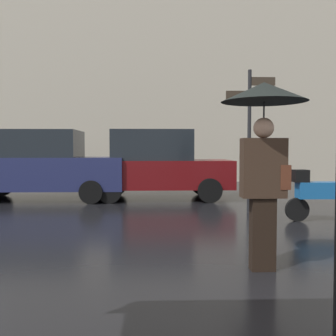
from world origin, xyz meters
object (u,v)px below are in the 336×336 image
pedestrian_with_umbrella (264,129)px  parked_car_right (157,164)px  parked_car_left (40,165)px  street_signpost (250,127)px  parked_scooter (321,193)px

pedestrian_with_umbrella → parked_car_right: (-1.19, 6.76, -0.66)m
pedestrian_with_umbrella → parked_car_left: (-4.45, 6.64, -0.66)m
parked_car_left → parked_car_right: bearing=166.1°
street_signpost → parked_scooter: bearing=-43.6°
parked_scooter → parked_car_left: (-6.43, 3.56, 0.41)m
parked_scooter → parked_car_right: bearing=109.6°
pedestrian_with_umbrella → street_signpost: street_signpost is taller
parked_car_left → parked_car_right: parked_car_right is taller
pedestrian_with_umbrella → parked_scooter: (1.98, 3.07, -1.08)m
pedestrian_with_umbrella → street_signpost: bearing=-50.6°
parked_scooter → street_signpost: size_ratio=0.47×
parked_car_left → parked_car_right: (3.26, 0.13, 0.01)m
parked_car_right → street_signpost: (2.02, -2.60, 0.92)m
pedestrian_with_umbrella → street_signpost: size_ratio=0.69×
parked_car_right → parked_scooter: bearing=147.9°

